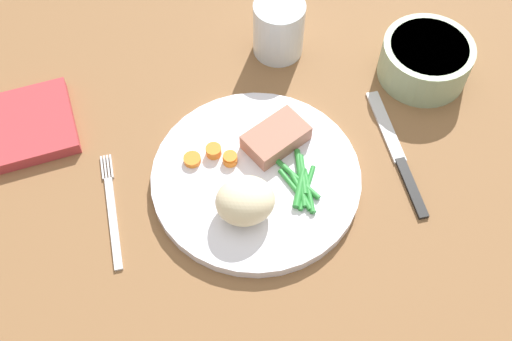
% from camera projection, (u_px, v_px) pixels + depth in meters
% --- Properties ---
extents(dining_table, '(1.20, 0.90, 0.02)m').
position_uv_depth(dining_table, '(263.00, 174.00, 0.81)').
color(dining_table, brown).
rests_on(dining_table, ground).
extents(dinner_plate, '(0.27, 0.27, 0.02)m').
position_uv_depth(dinner_plate, '(256.00, 178.00, 0.79)').
color(dinner_plate, white).
rests_on(dinner_plate, dining_table).
extents(meat_portion, '(0.10, 0.08, 0.02)m').
position_uv_depth(meat_portion, '(276.00, 138.00, 0.80)').
color(meat_portion, '#A86B56').
rests_on(meat_portion, dinner_plate).
extents(mashed_potatoes, '(0.07, 0.06, 0.05)m').
position_uv_depth(mashed_potatoes, '(245.00, 201.00, 0.73)').
color(mashed_potatoes, beige).
rests_on(mashed_potatoes, dinner_plate).
extents(carrot_slices, '(0.07, 0.04, 0.01)m').
position_uv_depth(carrot_slices, '(216.00, 157.00, 0.79)').
color(carrot_slices, orange).
rests_on(carrot_slices, dinner_plate).
extents(green_beans, '(0.05, 0.09, 0.01)m').
position_uv_depth(green_beans, '(301.00, 184.00, 0.77)').
color(green_beans, '#2D8C38').
rests_on(green_beans, dinner_plate).
extents(fork, '(0.01, 0.17, 0.00)m').
position_uv_depth(fork, '(112.00, 210.00, 0.77)').
color(fork, silver).
rests_on(fork, dining_table).
extents(knife, '(0.02, 0.21, 0.01)m').
position_uv_depth(knife, '(398.00, 155.00, 0.82)').
color(knife, black).
rests_on(knife, dining_table).
extents(water_glass, '(0.07, 0.07, 0.09)m').
position_uv_depth(water_glass, '(278.00, 32.00, 0.89)').
color(water_glass, silver).
rests_on(water_glass, dining_table).
extents(salad_bowl, '(0.13, 0.13, 0.06)m').
position_uv_depth(salad_bowl, '(426.00, 58.00, 0.87)').
color(salad_bowl, '#99B28C').
rests_on(salad_bowl, dining_table).
extents(napkin, '(0.14, 0.14, 0.02)m').
position_uv_depth(napkin, '(24.00, 126.00, 0.83)').
color(napkin, '#B2383D').
rests_on(napkin, dining_table).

